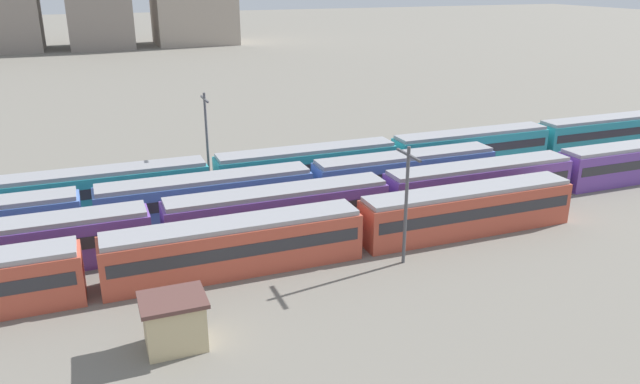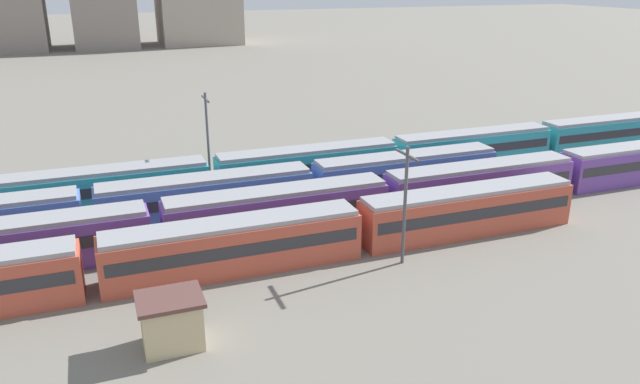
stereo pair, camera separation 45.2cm
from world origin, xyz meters
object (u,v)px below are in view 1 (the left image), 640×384
at_px(catenary_pole_2, 406,199).
at_px(train_track_1, 479,183).
at_px(train_track_0, 235,246).
at_px(train_track_2, 207,197).
at_px(signal_hut, 174,322).
at_px(train_track_3, 542,139).
at_px(catenary_pole_1, 207,135).

bearing_deg(catenary_pole_2, train_track_1, 34.40).
bearing_deg(train_track_1, train_track_0, -167.60).
bearing_deg(catenary_pole_2, train_track_0, 165.02).
distance_m(train_track_0, train_track_1, 24.21).
xyz_separation_m(train_track_2, signal_hut, (-5.41, -18.18, -0.35)).
height_order(train_track_3, signal_hut, train_track_3).
distance_m(train_track_1, catenary_pole_2, 14.96).
bearing_deg(catenary_pole_1, catenary_pole_2, -66.03).
xyz_separation_m(train_track_0, catenary_pole_1, (1.89, 18.61, 3.23)).
distance_m(train_track_1, catenary_pole_1, 25.75).
distance_m(train_track_1, train_track_3, 18.81).
relative_size(train_track_2, train_track_3, 0.50).
bearing_deg(signal_hut, train_track_2, 73.42).
height_order(train_track_1, signal_hut, train_track_1).
bearing_deg(catenary_pole_2, train_track_2, 130.39).
bearing_deg(train_track_1, train_track_2, 167.56).
bearing_deg(train_track_0, catenary_pole_2, -14.98).
bearing_deg(signal_hut, catenary_pole_2, 15.53).
distance_m(train_track_1, train_track_2, 24.14).
distance_m(train_track_2, catenary_pole_2, 17.95).
xyz_separation_m(train_track_2, train_track_3, (39.26, 5.20, 0.00)).
bearing_deg(catenary_pole_1, train_track_3, -4.60).
bearing_deg(train_track_1, signal_hut, -155.88).
distance_m(catenary_pole_2, signal_hut, 17.84).
bearing_deg(catenary_pole_1, train_track_1, -31.66).
height_order(train_track_2, signal_hut, train_track_2).
xyz_separation_m(train_track_0, signal_hut, (-5.35, -7.78, -0.35)).
bearing_deg(train_track_0, train_track_2, 89.65).
height_order(train_track_1, catenary_pole_2, catenary_pole_2).
distance_m(train_track_0, catenary_pole_1, 18.99).
bearing_deg(catenary_pole_2, train_track_3, 33.93).
bearing_deg(train_track_0, train_track_1, 12.40).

